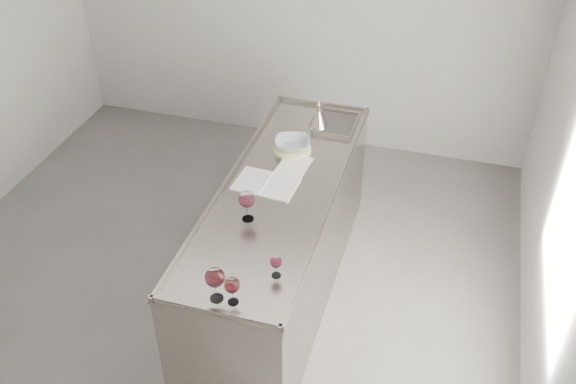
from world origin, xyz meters
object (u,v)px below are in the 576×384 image
(wine_glass_right, at_px, (232,286))
(wine_glass_small, at_px, (276,262))
(counter, at_px, (281,240))
(wine_glass_left, at_px, (247,200))
(wine_glass_middle, at_px, (215,278))
(notebook, at_px, (266,184))
(ceramic_bowl, at_px, (292,144))
(wine_funnel, at_px, (318,118))

(wine_glass_right, relative_size, wine_glass_small, 1.22)
(counter, bearing_deg, wine_glass_left, -104.47)
(wine_glass_middle, height_order, wine_glass_small, wine_glass_middle)
(counter, height_order, notebook, counter)
(wine_glass_left, distance_m, ceramic_bowl, 0.86)
(wine_glass_left, bearing_deg, wine_glass_right, -77.05)
(counter, distance_m, wine_glass_left, 0.73)
(wine_glass_left, bearing_deg, wine_glass_small, -53.65)
(counter, relative_size, ceramic_bowl, 9.55)
(wine_glass_middle, xyz_separation_m, wine_glass_small, (0.26, 0.26, -0.05))
(counter, bearing_deg, wine_glass_middle, -91.69)
(wine_glass_small, relative_size, notebook, 0.32)
(wine_glass_middle, distance_m, notebook, 1.10)
(wine_glass_small, bearing_deg, ceramic_bowl, 102.13)
(wine_glass_small, distance_m, notebook, 0.89)
(wine_glass_left, distance_m, wine_glass_small, 0.55)
(wine_glass_left, height_order, wine_glass_right, wine_glass_left)
(wine_glass_left, height_order, notebook, wine_glass_left)
(wine_glass_small, relative_size, ceramic_bowl, 0.55)
(wine_glass_middle, bearing_deg, ceramic_bowl, 90.78)
(wine_glass_right, bearing_deg, wine_glass_small, 58.26)
(counter, height_order, wine_glass_middle, wine_glass_middle)
(wine_glass_small, xyz_separation_m, ceramic_bowl, (-0.28, 1.30, -0.05))
(wine_glass_right, distance_m, ceramic_bowl, 1.57)
(notebook, distance_m, ceramic_bowl, 0.48)
(notebook, height_order, wine_funnel, wine_funnel)
(counter, bearing_deg, wine_glass_right, -86.64)
(wine_glass_left, bearing_deg, wine_glass_middle, -84.63)
(wine_glass_right, height_order, wine_glass_small, wine_glass_right)
(wine_glass_left, relative_size, wine_glass_right, 1.22)
(counter, distance_m, wine_glass_right, 1.23)
(notebook, bearing_deg, ceramic_bowl, 87.83)
(wine_glass_left, height_order, wine_glass_small, wine_glass_left)
(wine_glass_left, bearing_deg, wine_funnel, 83.47)
(counter, xyz_separation_m, wine_funnel, (0.04, 0.86, 0.54))
(notebook, relative_size, wine_funnel, 1.93)
(wine_glass_right, height_order, notebook, wine_glass_right)
(wine_funnel, bearing_deg, ceramic_bowl, -104.18)
(counter, distance_m, ceramic_bowl, 0.71)
(notebook, xyz_separation_m, ceramic_bowl, (0.05, 0.47, 0.05))
(wine_glass_middle, relative_size, wine_funnel, 0.95)
(wine_glass_right, bearing_deg, wine_glass_left, 102.95)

